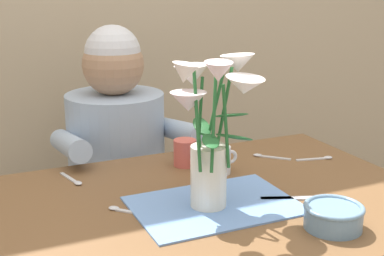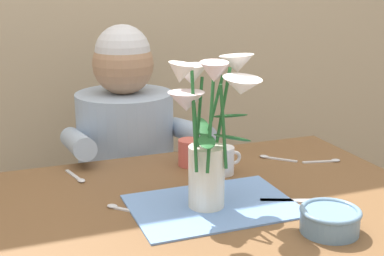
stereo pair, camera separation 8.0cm
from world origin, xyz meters
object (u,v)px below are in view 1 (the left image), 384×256
Objects in this scene: seated_person at (118,186)px; ceramic_bowl at (333,216)px; flower_vase at (211,119)px; tea_cup at (219,160)px; coffee_cup at (185,153)px; dinner_knife at (298,198)px.

seated_person reaches higher than ceramic_bowl.
seated_person is 0.77m from flower_vase.
ceramic_bowl is 0.43m from tea_cup.
flower_vase is at bearing -122.68° from tea_cup.
seated_person is at bearing 107.40° from coffee_cup.
coffee_cup is (0.06, 0.30, -0.18)m from flower_vase.
flower_vase is 4.01× the size of tea_cup.
ceramic_bowl is at bearing -80.16° from tea_cup.
ceramic_bowl is (0.25, -0.87, 0.21)m from seated_person.
seated_person is at bearing 110.93° from tea_cup.
dinner_knife is at bearing 82.21° from ceramic_bowl.
seated_person is 3.04× the size of flower_vase.
coffee_cup is at bearing 136.10° from dinner_knife.
coffee_cup is (0.11, -0.35, 0.22)m from seated_person.
seated_person is at bearing 94.11° from flower_vase.
flower_vase reaches higher than tea_cup.
flower_vase is 0.35m from ceramic_bowl.
seated_person is at bearing 132.78° from dinner_knife.
tea_cup is (0.13, 0.20, -0.18)m from flower_vase.
tea_cup and coffee_cup have the same top height.
flower_vase is at bearing -85.07° from seated_person.
coffee_cup is at bearing 77.91° from flower_vase.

